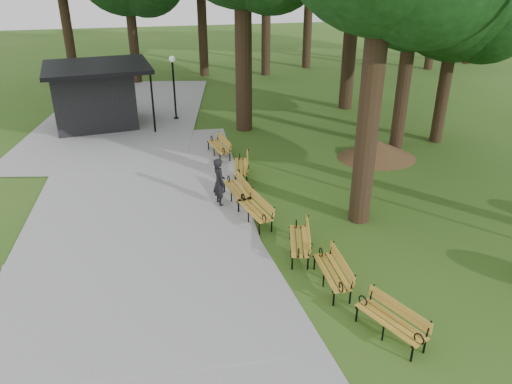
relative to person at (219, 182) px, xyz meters
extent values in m
plane|color=#2B5017|center=(1.06, -2.65, -0.88)|extent=(100.00, 100.00, 0.00)
cube|color=gray|center=(-2.94, 0.35, -0.85)|extent=(12.00, 38.00, 0.06)
imported|color=black|center=(0.00, 0.00, 0.00)|extent=(0.56, 0.72, 1.75)
cylinder|color=black|center=(-0.95, 10.37, 0.66)|extent=(0.10, 0.10, 3.08)
sphere|color=white|center=(-0.95, 10.37, 2.30)|extent=(0.32, 0.32, 0.32)
cone|color=#47301C|center=(7.29, 3.06, -0.48)|extent=(2.90, 2.90, 0.80)
cylinder|color=black|center=(4.42, -2.02, 3.19)|extent=(0.70, 0.70, 8.13)
cylinder|color=black|center=(8.69, 4.11, 2.46)|extent=(0.60, 0.60, 6.66)
cylinder|color=black|center=(2.33, 8.03, 3.24)|extent=(0.80, 0.80, 8.24)
cylinder|color=black|center=(8.68, 10.65, 3.35)|extent=(0.76, 0.76, 8.45)
cylinder|color=black|center=(10.90, 4.49, 2.20)|extent=(0.56, 0.56, 6.15)
camera|label=1|loc=(-1.89, -15.83, 7.30)|focal=35.19mm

